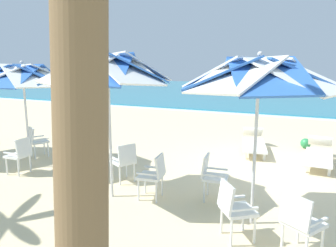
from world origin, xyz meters
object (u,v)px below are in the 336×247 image
(sun_lounger_0, at_px, (319,154))
(sun_lounger_1, at_px, (254,142))
(plastic_chair_6, at_px, (36,140))
(plastic_chair_3, at_px, (154,174))
(beach_umbrella_1, at_px, (108,70))
(plastic_chair_1, at_px, (212,174))
(plastic_chair_4, at_px, (124,160))
(beach_ball, at_px, (306,143))
(plastic_chair_5, at_px, (20,154))
(plastic_chair_0, at_px, (234,207))
(beach_umbrella_0, at_px, (259,76))
(beach_umbrella_2, at_px, (23,76))
(plastic_chair_2, at_px, (301,221))

(sun_lounger_0, relative_size, sun_lounger_1, 0.97)
(plastic_chair_6, bearing_deg, plastic_chair_3, -12.61)
(beach_umbrella_1, bearing_deg, plastic_chair_1, 22.07)
(plastic_chair_4, height_order, beach_ball, plastic_chair_4)
(plastic_chair_5, bearing_deg, plastic_chair_0, -5.85)
(beach_umbrella_0, relative_size, beach_ball, 8.74)
(sun_lounger_0, bearing_deg, plastic_chair_3, -127.33)
(plastic_chair_5, height_order, sun_lounger_1, plastic_chair_5)
(beach_umbrella_0, height_order, beach_umbrella_1, beach_umbrella_1)
(plastic_chair_1, xyz_separation_m, beach_umbrella_2, (-4.70, -0.18, 1.78))
(plastic_chair_1, xyz_separation_m, plastic_chair_3, (-1.00, -0.44, 0.00))
(beach_umbrella_0, bearing_deg, plastic_chair_4, 167.81)
(beach_umbrella_0, relative_size, plastic_chair_1, 3.12)
(plastic_chair_0, relative_size, plastic_chair_6, 1.00)
(plastic_chair_5, bearing_deg, beach_ball, 42.80)
(beach_umbrella_2, distance_m, plastic_chair_6, 1.99)
(plastic_chair_1, xyz_separation_m, plastic_chair_4, (-1.99, 0.03, 0.00))
(plastic_chair_3, height_order, sun_lounger_0, plastic_chair_3)
(beach_umbrella_1, bearing_deg, sun_lounger_1, 67.53)
(plastic_chair_0, distance_m, plastic_chair_3, 1.85)
(plastic_chair_2, bearing_deg, sun_lounger_0, 86.79)
(beach_umbrella_1, height_order, beach_umbrella_2, beach_umbrella_1)
(plastic_chair_5, height_order, sun_lounger_0, plastic_chair_5)
(plastic_chair_2, bearing_deg, plastic_chair_5, 174.91)
(beach_umbrella_1, xyz_separation_m, plastic_chair_3, (0.77, 0.28, -1.93))
(plastic_chair_0, xyz_separation_m, plastic_chair_1, (-0.70, 1.15, 0.00))
(beach_umbrella_2, relative_size, sun_lounger_0, 1.22)
(beach_umbrella_0, height_order, plastic_chair_2, beach_umbrella_0)
(beach_umbrella_0, bearing_deg, plastic_chair_6, 169.85)
(sun_lounger_0, bearing_deg, plastic_chair_2, -93.21)
(plastic_chair_2, relative_size, plastic_chair_3, 1.00)
(beach_umbrella_0, height_order, plastic_chair_1, beach_umbrella_0)
(beach_umbrella_0, distance_m, sun_lounger_0, 4.48)
(beach_umbrella_1, xyz_separation_m, plastic_chair_6, (-3.47, 1.23, -1.93))
(plastic_chair_2, height_order, beach_umbrella_1, beach_umbrella_1)
(plastic_chair_0, distance_m, plastic_chair_2, 0.88)
(beach_umbrella_1, height_order, plastic_chair_3, beach_umbrella_1)
(plastic_chair_1, bearing_deg, beach_umbrella_1, -157.93)
(beach_umbrella_2, bearing_deg, plastic_chair_0, -10.19)
(beach_umbrella_1, xyz_separation_m, sun_lounger_0, (3.60, 3.99, -2.15))
(beach_umbrella_1, distance_m, beach_ball, 6.87)
(plastic_chair_1, height_order, plastic_chair_5, same)
(plastic_chair_0, distance_m, sun_lounger_1, 4.97)
(plastic_chair_3, xyz_separation_m, plastic_chair_4, (-0.98, 0.47, 0.00))
(beach_umbrella_1, distance_m, plastic_chair_3, 2.10)
(beach_umbrella_0, bearing_deg, beach_umbrella_1, -177.05)
(plastic_chair_3, bearing_deg, plastic_chair_1, 23.75)
(beach_umbrella_0, xyz_separation_m, plastic_chair_2, (0.72, -0.58, -1.85))
(beach_umbrella_2, xyz_separation_m, sun_lounger_1, (4.78, 3.96, -1.99))
(plastic_chair_0, bearing_deg, plastic_chair_5, 174.15)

